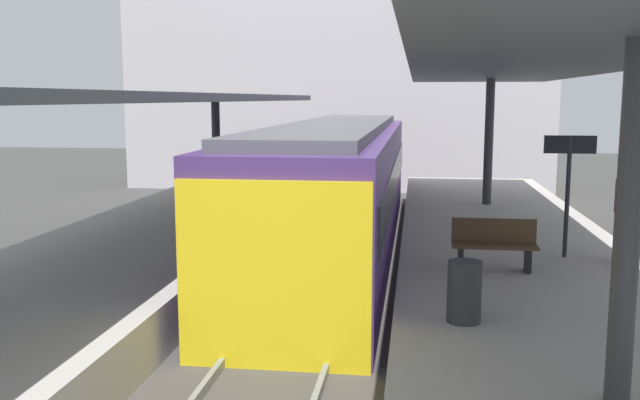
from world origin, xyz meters
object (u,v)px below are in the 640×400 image
at_px(litter_bin, 464,292).
at_px(platform_sign, 569,168).
at_px(passenger_near_bench, 625,213).
at_px(commuter_train, 338,187).
at_px(platform_bench, 494,243).

bearing_deg(litter_bin, platform_sign, 62.83).
xyz_separation_m(litter_bin, passenger_near_bench, (2.97, 3.67, 0.48)).
height_order(commuter_train, passenger_near_bench, commuter_train).
height_order(commuter_train, platform_sign, commuter_train).
bearing_deg(litter_bin, passenger_near_bench, 51.02).
distance_m(platform_bench, platform_sign, 2.16).
distance_m(commuter_train, platform_bench, 5.89).
height_order(litter_bin, passenger_near_bench, passenger_near_bench).
xyz_separation_m(commuter_train, platform_bench, (3.19, -4.95, -0.26)).
distance_m(litter_bin, passenger_near_bench, 4.74).
relative_size(commuter_train, litter_bin, 19.55).
xyz_separation_m(platform_sign, passenger_near_bench, (0.90, -0.37, -0.74)).
xyz_separation_m(platform_sign, litter_bin, (-2.07, -4.03, -1.22)).
distance_m(commuter_train, platform_sign, 6.00).
relative_size(platform_sign, litter_bin, 2.76).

